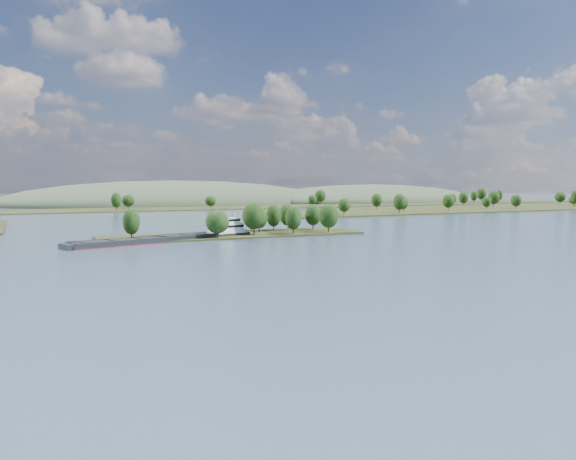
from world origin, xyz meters
TOP-DOWN VIEW (x-y plane):
  - ground at (0.00, 120.00)m, footprint 1800.00×1800.00m
  - tree_island at (7.28, 178.88)m, footprint 100.00×31.53m
  - right_bank at (231.62, 299.74)m, footprint 320.00×90.00m
  - back_shoreline at (9.42, 399.83)m, footprint 900.00×60.00m
  - hill_east at (260.00, 470.00)m, footprint 260.00×140.00m
  - hill_west at (60.00, 500.00)m, footprint 320.00×160.00m
  - cargo_barge at (-24.34, 171.30)m, footprint 69.34×29.09m

SIDE VIEW (x-z plane):
  - ground at x=0.00m, z-range 0.00..0.00m
  - hill_east at x=260.00m, z-range -18.00..18.00m
  - hill_west at x=60.00m, z-range -22.00..22.00m
  - back_shoreline at x=9.42m, z-range -7.09..8.50m
  - right_bank at x=231.62m, z-range -6.47..8.44m
  - cargo_barge at x=-24.34m, z-range -3.55..5.94m
  - tree_island at x=7.28m, z-range -2.81..10.68m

